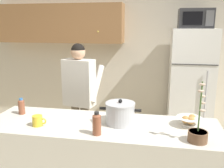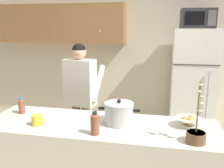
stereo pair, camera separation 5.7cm
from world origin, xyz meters
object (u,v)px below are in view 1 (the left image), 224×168
at_px(bread_bowl, 189,121).
at_px(bottle_near_edge, 21,106).
at_px(person_near_pot, 80,90).
at_px(potted_orchid, 198,133).
at_px(microwave, 195,19).
at_px(refrigerator, 190,86).
at_px(coffee_mug, 38,121).
at_px(cooking_pot, 120,113).
at_px(bottle_mid_counter, 97,123).

bearing_deg(bread_bowl, bottle_near_edge, 179.64).
bearing_deg(person_near_pot, potted_orchid, -41.29).
xyz_separation_m(person_near_pot, bottle_near_edge, (-0.34, -0.84, 0.02)).
relative_size(microwave, bread_bowl, 2.12).
relative_size(refrigerator, coffee_mug, 13.41).
xyz_separation_m(cooking_pot, bread_bowl, (0.62, 0.06, -0.05)).
distance_m(refrigerator, coffee_mug, 2.52).
height_order(bread_bowl, bottle_mid_counter, bottle_mid_counter).
xyz_separation_m(cooking_pot, potted_orchid, (0.65, -0.25, -0.03)).
bearing_deg(microwave, cooking_pot, -114.92).
distance_m(bottle_mid_counter, potted_orchid, 0.80).
xyz_separation_m(bread_bowl, bottle_mid_counter, (-0.77, -0.33, 0.05)).
distance_m(microwave, cooking_pot, 2.15).
bearing_deg(bottle_mid_counter, refrigerator, 64.67).
relative_size(cooking_pot, coffee_mug, 2.92).
xyz_separation_m(refrigerator, person_near_pot, (-1.51, -0.89, 0.10)).
bearing_deg(cooking_pot, person_near_pot, 126.70).
height_order(refrigerator, coffee_mug, refrigerator).
relative_size(cooking_pot, potted_orchid, 0.79).
bearing_deg(person_near_pot, bottle_near_edge, -112.14).
height_order(person_near_pot, potted_orchid, person_near_pot).
height_order(person_near_pot, bread_bowl, person_near_pot).
bearing_deg(bottle_mid_counter, person_near_pot, 114.05).
bearing_deg(bottle_near_edge, microwave, 42.76).
height_order(microwave, bottle_near_edge, microwave).
height_order(coffee_mug, bottle_near_edge, bottle_near_edge).
distance_m(person_near_pot, potted_orchid, 1.77).
height_order(cooking_pot, bread_bowl, cooking_pot).
bearing_deg(potted_orchid, person_near_pot, 138.71).
relative_size(microwave, bottle_mid_counter, 2.41).
bearing_deg(coffee_mug, bread_bowl, 10.40).
distance_m(coffee_mug, bottle_mid_counter, 0.58).
height_order(microwave, cooking_pot, microwave).
bearing_deg(bottle_near_edge, refrigerator, 43.13).
distance_m(microwave, potted_orchid, 2.24).
xyz_separation_m(refrigerator, microwave, (0.00, -0.02, 1.02)).
height_order(refrigerator, potted_orchid, refrigerator).
bearing_deg(cooking_pot, bottle_near_edge, 176.08).
xyz_separation_m(refrigerator, bottle_near_edge, (-1.85, -1.73, 0.12)).
xyz_separation_m(microwave, potted_orchid, (-0.18, -2.03, -0.91)).
bearing_deg(cooking_pot, bottle_mid_counter, -119.69).
bearing_deg(microwave, bottle_mid_counter, -115.57).
distance_m(bottle_near_edge, potted_orchid, 1.70).
height_order(bread_bowl, bottle_near_edge, bottle_near_edge).
height_order(cooking_pot, potted_orchid, potted_orchid).
relative_size(bread_bowl, potted_orchid, 0.47).
relative_size(bottle_mid_counter, potted_orchid, 0.41).
relative_size(person_near_pot, bottle_near_edge, 9.43).
xyz_separation_m(microwave, bottle_near_edge, (-1.85, -1.71, -0.89)).
relative_size(bread_bowl, bottle_mid_counter, 1.14).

